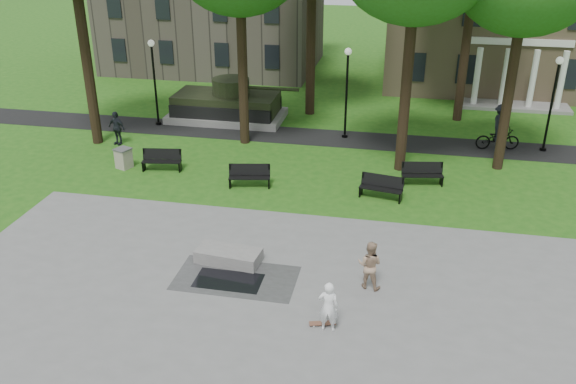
% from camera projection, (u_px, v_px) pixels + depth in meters
% --- Properties ---
extents(ground, '(120.00, 120.00, 0.00)m').
position_uv_depth(ground, '(291.00, 253.00, 21.56)').
color(ground, '#1F5714').
rests_on(ground, ground).
extents(plaza, '(22.00, 16.00, 0.02)m').
position_uv_depth(plaza, '(257.00, 342.00, 17.12)').
color(plaza, gray).
rests_on(plaza, ground).
extents(footpath, '(44.00, 2.60, 0.01)m').
position_uv_depth(footpath, '(335.00, 138.00, 32.21)').
color(footpath, black).
rests_on(footpath, ground).
extents(building_right, '(17.00, 12.00, 8.60)m').
position_uv_depth(building_right, '(511.00, 18.00, 41.01)').
color(building_right, '#9E8460').
rests_on(building_right, ground).
extents(building_left, '(15.00, 10.00, 7.20)m').
position_uv_depth(building_left, '(215.00, 18.00, 45.51)').
color(building_left, '#4C443D').
rests_on(building_left, ground).
extents(lamp_left, '(0.36, 0.36, 4.73)m').
position_uv_depth(lamp_left, '(154.00, 76.00, 33.07)').
color(lamp_left, black).
rests_on(lamp_left, ground).
extents(lamp_mid, '(0.36, 0.36, 4.73)m').
position_uv_depth(lamp_mid, '(347.00, 86.00, 31.20)').
color(lamp_mid, black).
rests_on(lamp_mid, ground).
extents(lamp_right, '(0.36, 0.36, 4.73)m').
position_uv_depth(lamp_right, '(553.00, 97.00, 29.42)').
color(lamp_right, black).
rests_on(lamp_right, ground).
extents(tank_monument, '(7.45, 3.40, 2.40)m').
position_uv_depth(tank_monument, '(227.00, 105.00, 34.77)').
color(tank_monument, gray).
rests_on(tank_monument, ground).
extents(puddle, '(2.20, 1.20, 0.00)m').
position_uv_depth(puddle, '(228.00, 281.00, 19.93)').
color(puddle, black).
rests_on(puddle, plaza).
extents(concrete_block, '(2.29, 1.22, 0.45)m').
position_uv_depth(concrete_block, '(229.00, 256.00, 20.92)').
color(concrete_block, gray).
rests_on(concrete_block, plaza).
extents(skateboard, '(0.81, 0.40, 0.07)m').
position_uv_depth(skateboard, '(322.00, 324.00, 17.81)').
color(skateboard, brown).
rests_on(skateboard, plaza).
extents(skateboarder, '(0.59, 0.39, 1.61)m').
position_uv_depth(skateboarder, '(328.00, 307.00, 17.28)').
color(skateboarder, white).
rests_on(skateboarder, plaza).
extents(friend_watching, '(0.91, 0.77, 1.64)m').
position_uv_depth(friend_watching, '(370.00, 265.00, 19.26)').
color(friend_watching, tan).
rests_on(friend_watching, plaza).
extents(pedestrian_walker, '(1.10, 0.71, 1.75)m').
position_uv_depth(pedestrian_walker, '(117.00, 128.00, 31.09)').
color(pedestrian_walker, black).
rests_on(pedestrian_walker, ground).
extents(cyclist, '(2.25, 1.31, 2.33)m').
position_uv_depth(cyclist, '(499.00, 131.00, 30.39)').
color(cyclist, black).
rests_on(cyclist, ground).
extents(park_bench_0, '(1.85, 0.79, 1.00)m').
position_uv_depth(park_bench_0, '(162.00, 159.00, 28.15)').
color(park_bench_0, black).
rests_on(park_bench_0, ground).
extents(park_bench_1, '(1.85, 0.86, 1.00)m').
position_uv_depth(park_bench_1, '(250.00, 175.00, 26.49)').
color(park_bench_1, black).
rests_on(park_bench_1, ground).
extents(park_bench_2, '(1.85, 0.85, 1.00)m').
position_uv_depth(park_bench_2, '(381.00, 187.00, 25.42)').
color(park_bench_2, black).
rests_on(park_bench_2, ground).
extents(park_bench_3, '(1.85, 0.83, 1.00)m').
position_uv_depth(park_bench_3, '(423.00, 173.00, 26.69)').
color(park_bench_3, black).
rests_on(park_bench_3, ground).
extents(trash_bin, '(0.85, 0.85, 0.96)m').
position_uv_depth(trash_bin, '(124.00, 158.00, 28.40)').
color(trash_bin, '#A89F8A').
rests_on(trash_bin, ground).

